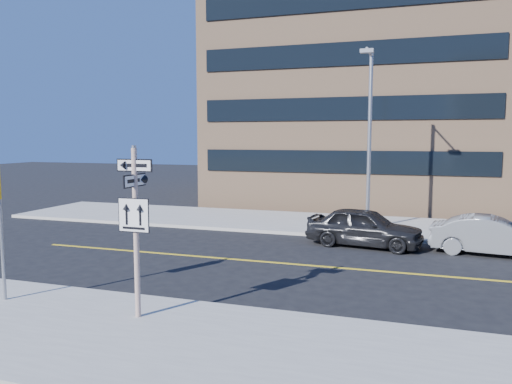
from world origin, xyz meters
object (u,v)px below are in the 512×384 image
(sign_pole, at_px, (136,222))
(parked_car_a, at_px, (364,227))
(streetlight_a, at_px, (369,129))
(parked_car_b, at_px, (492,236))

(sign_pole, height_order, parked_car_a, sign_pole)
(sign_pole, height_order, streetlight_a, streetlight_a)
(parked_car_b, relative_size, streetlight_a, 0.55)
(parked_car_a, xyz_separation_m, streetlight_a, (-0.20, 3.05, 3.97))
(sign_pole, bearing_deg, parked_car_a, 67.66)
(sign_pole, relative_size, streetlight_a, 0.51)
(sign_pole, bearing_deg, streetlight_a, 73.23)
(parked_car_a, relative_size, parked_car_b, 1.05)
(sign_pole, bearing_deg, parked_car_b, 48.75)
(parked_car_b, bearing_deg, streetlight_a, 65.11)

